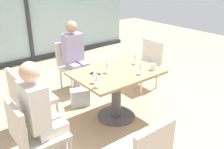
{
  "coord_description": "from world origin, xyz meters",
  "views": [
    {
      "loc": [
        -2.06,
        -2.5,
        2.04
      ],
      "look_at": [
        0.0,
        0.1,
        0.65
      ],
      "focal_mm": 40.1,
      "sensor_mm": 36.0,
      "label": 1
    }
  ],
  "objects_px": {
    "person_side_end": "(41,112)",
    "cell_phone_on_table": "(95,74)",
    "wine_glass_2": "(107,64)",
    "coffee_cup": "(153,67)",
    "wine_glass_3": "(98,77)",
    "dining_table_main": "(116,84)",
    "wine_glass_4": "(136,55)",
    "person_near_window": "(75,54)",
    "wine_glass_0": "(141,65)",
    "chair_far_left": "(28,96)",
    "handbag_1": "(80,97)",
    "chair_far_right": "(146,61)",
    "chair_side_end": "(33,133)",
    "chair_near_window": "(72,63)",
    "wine_glass_1": "(95,73)"
  },
  "relations": [
    {
      "from": "person_side_end",
      "to": "cell_phone_on_table",
      "type": "distance_m",
      "value": 1.07
    },
    {
      "from": "wine_glass_2",
      "to": "coffee_cup",
      "type": "xyz_separation_m",
      "value": [
        0.57,
        -0.31,
        -0.09
      ]
    },
    {
      "from": "wine_glass_3",
      "to": "cell_phone_on_table",
      "type": "xyz_separation_m",
      "value": [
        0.21,
        0.36,
        -0.13
      ]
    },
    {
      "from": "cell_phone_on_table",
      "to": "dining_table_main",
      "type": "bearing_deg",
      "value": -40.47
    },
    {
      "from": "person_side_end",
      "to": "wine_glass_4",
      "type": "bearing_deg",
      "value": 13.0
    },
    {
      "from": "person_near_window",
      "to": "wine_glass_4",
      "type": "xyz_separation_m",
      "value": [
        0.42,
        -1.08,
        0.16
      ]
    },
    {
      "from": "person_near_window",
      "to": "cell_phone_on_table",
      "type": "bearing_deg",
      "value": -105.68
    },
    {
      "from": "wine_glass_4",
      "to": "coffee_cup",
      "type": "height_order",
      "value": "wine_glass_4"
    },
    {
      "from": "dining_table_main",
      "to": "coffee_cup",
      "type": "relative_size",
      "value": 13.21
    },
    {
      "from": "coffee_cup",
      "to": "wine_glass_0",
      "type": "bearing_deg",
      "value": -178.38
    },
    {
      "from": "chair_far_left",
      "to": "handbag_1",
      "type": "height_order",
      "value": "chair_far_left"
    },
    {
      "from": "chair_far_left",
      "to": "wine_glass_0",
      "type": "relative_size",
      "value": 4.7
    },
    {
      "from": "person_near_window",
      "to": "wine_glass_0",
      "type": "height_order",
      "value": "person_near_window"
    },
    {
      "from": "handbag_1",
      "to": "chair_far_right",
      "type": "bearing_deg",
      "value": 13.8
    },
    {
      "from": "chair_far_left",
      "to": "wine_glass_3",
      "type": "relative_size",
      "value": 4.7
    },
    {
      "from": "dining_table_main",
      "to": "cell_phone_on_table",
      "type": "bearing_deg",
      "value": 160.22
    },
    {
      "from": "person_near_window",
      "to": "chair_side_end",
      "type": "bearing_deg",
      "value": -133.14
    },
    {
      "from": "dining_table_main",
      "to": "wine_glass_4",
      "type": "bearing_deg",
      "value": 8.24
    },
    {
      "from": "wine_glass_0",
      "to": "handbag_1",
      "type": "height_order",
      "value": "wine_glass_0"
    },
    {
      "from": "chair_near_window",
      "to": "coffee_cup",
      "type": "bearing_deg",
      "value": -73.72
    },
    {
      "from": "chair_far_left",
      "to": "cell_phone_on_table",
      "type": "relative_size",
      "value": 6.04
    },
    {
      "from": "dining_table_main",
      "to": "person_near_window",
      "type": "height_order",
      "value": "person_near_window"
    },
    {
      "from": "wine_glass_4",
      "to": "handbag_1",
      "type": "height_order",
      "value": "wine_glass_4"
    },
    {
      "from": "dining_table_main",
      "to": "person_near_window",
      "type": "relative_size",
      "value": 0.94
    },
    {
      "from": "chair_far_left",
      "to": "chair_far_right",
      "type": "xyz_separation_m",
      "value": [
        2.21,
        0.0,
        0.0
      ]
    },
    {
      "from": "chair_near_window",
      "to": "wine_glass_2",
      "type": "relative_size",
      "value": 4.7
    },
    {
      "from": "chair_near_window",
      "to": "wine_glass_1",
      "type": "relative_size",
      "value": 4.7
    },
    {
      "from": "wine_glass_1",
      "to": "wine_glass_2",
      "type": "distance_m",
      "value": 0.37
    },
    {
      "from": "wine_glass_0",
      "to": "cell_phone_on_table",
      "type": "relative_size",
      "value": 1.28
    },
    {
      "from": "chair_near_window",
      "to": "handbag_1",
      "type": "distance_m",
      "value": 0.75
    },
    {
      "from": "chair_far_right",
      "to": "wine_glass_1",
      "type": "xyz_separation_m",
      "value": [
        -1.56,
        -0.62,
        0.37
      ]
    },
    {
      "from": "cell_phone_on_table",
      "to": "handbag_1",
      "type": "bearing_deg",
      "value": 63.88
    },
    {
      "from": "wine_glass_2",
      "to": "dining_table_main",
      "type": "bearing_deg",
      "value": -17.72
    },
    {
      "from": "handbag_1",
      "to": "dining_table_main",
      "type": "bearing_deg",
      "value": -49.49
    },
    {
      "from": "person_near_window",
      "to": "wine_glass_2",
      "type": "xyz_separation_m",
      "value": [
        -0.13,
        -1.1,
        0.16
      ]
    },
    {
      "from": "chair_side_end",
      "to": "coffee_cup",
      "type": "relative_size",
      "value": 9.67
    },
    {
      "from": "dining_table_main",
      "to": "coffee_cup",
      "type": "xyz_separation_m",
      "value": [
        0.44,
        -0.27,
        0.24
      ]
    },
    {
      "from": "wine_glass_3",
      "to": "wine_glass_4",
      "type": "distance_m",
      "value": 0.97
    },
    {
      "from": "chair_side_end",
      "to": "wine_glass_1",
      "type": "relative_size",
      "value": 4.7
    },
    {
      "from": "cell_phone_on_table",
      "to": "wine_glass_0",
      "type": "bearing_deg",
      "value": -58.96
    },
    {
      "from": "dining_table_main",
      "to": "wine_glass_1",
      "type": "relative_size",
      "value": 6.43
    },
    {
      "from": "wine_glass_1",
      "to": "handbag_1",
      "type": "xyz_separation_m",
      "value": [
        0.22,
        0.75,
        -0.72
      ]
    },
    {
      "from": "cell_phone_on_table",
      "to": "wine_glass_2",
      "type": "bearing_deg",
      "value": -42.06
    },
    {
      "from": "chair_near_window",
      "to": "person_near_window",
      "type": "bearing_deg",
      "value": -90.0
    },
    {
      "from": "wine_glass_2",
      "to": "cell_phone_on_table",
      "type": "relative_size",
      "value": 1.28
    },
    {
      "from": "chair_side_end",
      "to": "chair_far_left",
      "type": "xyz_separation_m",
      "value": [
        0.27,
        0.82,
        0.0
      ]
    },
    {
      "from": "person_side_end",
      "to": "wine_glass_0",
      "type": "bearing_deg",
      "value": 1.92
    },
    {
      "from": "wine_glass_0",
      "to": "chair_near_window",
      "type": "bearing_deg",
      "value": 97.32
    },
    {
      "from": "dining_table_main",
      "to": "chair_far_right",
      "type": "relative_size",
      "value": 1.37
    },
    {
      "from": "chair_far_right",
      "to": "wine_glass_2",
      "type": "bearing_deg",
      "value": -159.9
    }
  ]
}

